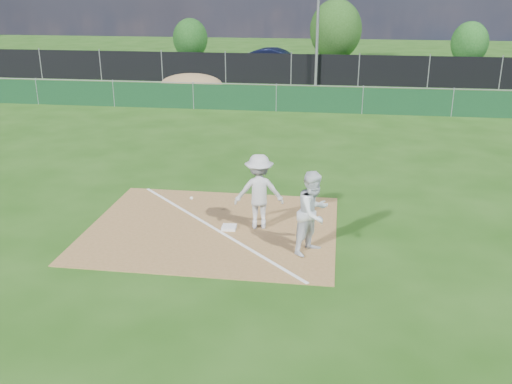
# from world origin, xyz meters

# --- Properties ---
(ground) EXTENTS (90.00, 90.00, 0.00)m
(ground) POSITION_xyz_m (0.00, 10.00, 0.00)
(ground) COLOR #1C450E
(ground) RESTS_ON ground
(infield_dirt) EXTENTS (6.00, 5.00, 0.02)m
(infield_dirt) POSITION_xyz_m (0.00, 1.00, 0.01)
(infield_dirt) COLOR olive
(infield_dirt) RESTS_ON ground
(foul_line) EXTENTS (5.01, 5.01, 0.01)m
(foul_line) POSITION_xyz_m (0.00, 1.00, 0.03)
(foul_line) COLOR white
(foul_line) RESTS_ON infield_dirt
(green_fence) EXTENTS (44.00, 0.05, 1.20)m
(green_fence) POSITION_xyz_m (0.00, 15.00, 0.60)
(green_fence) COLOR #0D3219
(green_fence) RESTS_ON ground
(dirt_mound) EXTENTS (3.38, 2.60, 1.17)m
(dirt_mound) POSITION_xyz_m (-5.00, 18.50, 0.58)
(dirt_mound) COLOR olive
(dirt_mound) RESTS_ON ground
(black_fence) EXTENTS (46.00, 0.04, 1.80)m
(black_fence) POSITION_xyz_m (0.00, 23.00, 0.90)
(black_fence) COLOR black
(black_fence) RESTS_ON ground
(parking_lot) EXTENTS (46.00, 9.00, 0.01)m
(parking_lot) POSITION_xyz_m (0.00, 28.00, 0.01)
(parking_lot) COLOR black
(parking_lot) RESTS_ON ground
(light_pole) EXTENTS (0.16, 0.16, 8.00)m
(light_pole) POSITION_xyz_m (1.50, 22.70, 4.00)
(light_pole) COLOR slate
(light_pole) RESTS_ON ground
(first_base) EXTENTS (0.35, 0.35, 0.07)m
(first_base) POSITION_xyz_m (0.41, 0.98, 0.06)
(first_base) COLOR white
(first_base) RESTS_ON infield_dirt
(play_at_first) EXTENTS (2.40, 0.89, 1.84)m
(play_at_first) POSITION_xyz_m (1.12, 1.20, 0.94)
(play_at_first) COLOR silver
(play_at_first) RESTS_ON infield_dirt
(runner) EXTENTS (1.11, 1.16, 1.88)m
(runner) POSITION_xyz_m (2.48, 0.03, 0.94)
(runner) COLOR silver
(runner) RESTS_ON ground
(car_left) EXTENTS (4.24, 2.36, 1.36)m
(car_left) POSITION_xyz_m (-4.86, 26.61, 0.69)
(car_left) COLOR #B5B7BD
(car_left) RESTS_ON parking_lot
(car_mid) EXTENTS (4.93, 2.47, 1.55)m
(car_mid) POSITION_xyz_m (-1.50, 28.29, 0.79)
(car_mid) COLOR black
(car_mid) RESTS_ON parking_lot
(car_right) EXTENTS (4.20, 1.80, 1.21)m
(car_right) POSITION_xyz_m (6.52, 27.04, 0.61)
(car_right) COLOR black
(car_right) RESTS_ON parking_lot
(tree_left) EXTENTS (2.73, 2.73, 3.24)m
(tree_left) POSITION_xyz_m (-8.94, 33.69, 1.67)
(tree_left) COLOR #382316
(tree_left) RESTS_ON ground
(tree_mid) EXTENTS (3.97, 3.97, 4.70)m
(tree_mid) POSITION_xyz_m (2.43, 34.28, 2.42)
(tree_mid) COLOR #382316
(tree_mid) RESTS_ON ground
(tree_right) EXTENTS (2.69, 2.69, 3.19)m
(tree_right) POSITION_xyz_m (12.26, 33.44, 1.64)
(tree_right) COLOR #382316
(tree_right) RESTS_ON ground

